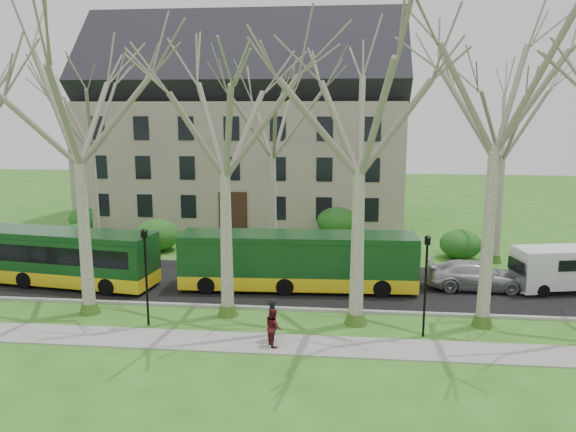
% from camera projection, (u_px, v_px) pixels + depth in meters
% --- Properties ---
extents(ground, '(120.00, 120.00, 0.00)m').
position_uv_depth(ground, '(285.00, 322.00, 25.33)').
color(ground, '#366D1F').
rests_on(ground, ground).
extents(sidewalk, '(70.00, 2.00, 0.06)m').
position_uv_depth(sidewalk, '(278.00, 344.00, 22.89)').
color(sidewalk, gray).
rests_on(sidewalk, ground).
extents(road, '(80.00, 8.00, 0.06)m').
position_uv_depth(road, '(296.00, 284.00, 30.70)').
color(road, black).
rests_on(road, ground).
extents(curb, '(80.00, 0.25, 0.14)m').
position_uv_depth(curb, '(288.00, 309.00, 26.79)').
color(curb, '#A5A39E').
rests_on(curb, ground).
extents(building, '(26.50, 12.20, 16.00)m').
position_uv_depth(building, '(246.00, 125.00, 47.86)').
color(building, gray).
rests_on(building, ground).
extents(tree_row_verge, '(49.00, 7.00, 14.00)m').
position_uv_depth(tree_row_verge, '(285.00, 167.00, 24.31)').
color(tree_row_verge, gray).
rests_on(tree_row_verge, ground).
extents(tree_row_far, '(33.00, 7.00, 12.00)m').
position_uv_depth(tree_row_far, '(283.00, 165.00, 35.08)').
color(tree_row_far, gray).
rests_on(tree_row_far, ground).
extents(lamp_row, '(36.22, 0.22, 4.30)m').
position_uv_depth(lamp_row, '(282.00, 274.00, 23.87)').
color(lamp_row, black).
rests_on(lamp_row, ground).
extents(hedges, '(30.60, 8.60, 2.00)m').
position_uv_depth(hedges, '(241.00, 232.00, 39.29)').
color(hedges, '#1B601F').
rests_on(hedges, ground).
extents(bus_lead, '(12.46, 4.18, 3.06)m').
position_uv_depth(bus_lead, '(47.00, 256.00, 30.57)').
color(bus_lead, '#123F18').
rests_on(bus_lead, road).
extents(bus_follow, '(12.42, 3.10, 3.08)m').
position_uv_depth(bus_follow, '(298.00, 260.00, 29.58)').
color(bus_follow, '#123F18').
rests_on(bus_follow, road).
extents(sedan, '(5.12, 2.11, 1.48)m').
position_uv_depth(sedan, '(476.00, 275.00, 29.65)').
color(sedan, '#AEAEB3').
rests_on(sedan, road).
extents(van_a, '(5.58, 2.99, 2.31)m').
position_uv_depth(van_a, '(566.00, 269.00, 29.32)').
color(van_a, white).
rests_on(van_a, road).
extents(pedestrian_a, '(0.56, 0.73, 1.80)m').
position_uv_depth(pedestrian_a, '(272.00, 320.00, 23.01)').
color(pedestrian_a, black).
rests_on(pedestrian_a, sidewalk).
extents(pedestrian_b, '(0.87, 0.93, 1.54)m').
position_uv_depth(pedestrian_b, '(273.00, 327.00, 22.56)').
color(pedestrian_b, '#54131A').
rests_on(pedestrian_b, sidewalk).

